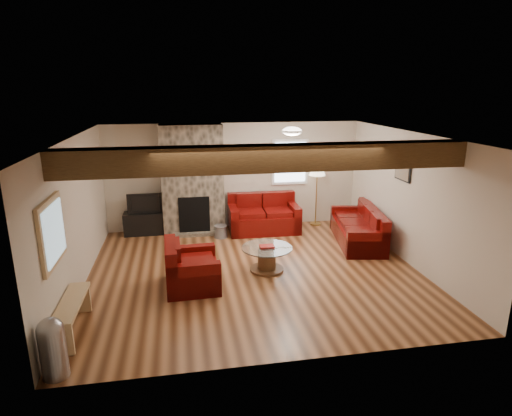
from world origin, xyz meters
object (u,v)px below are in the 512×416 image
at_px(floor_lamp, 317,173).
at_px(television, 146,203).
at_px(tv_cabinet, 147,223).
at_px(loveseat, 264,214).
at_px(armchair_red, 192,265).
at_px(sofa_three, 357,225).
at_px(coffee_table, 267,259).

bearing_deg(floor_lamp, television, 179.78).
height_order(tv_cabinet, television, television).
bearing_deg(television, loveseat, -6.35).
height_order(loveseat, armchair_red, loveseat).
bearing_deg(tv_cabinet, loveseat, -6.35).
bearing_deg(armchair_red, floor_lamp, -48.64).
bearing_deg(sofa_three, tv_cabinet, -96.94).
relative_size(armchair_red, coffee_table, 1.06).
xyz_separation_m(sofa_three, armchair_red, (-3.63, -1.56, 0.02)).
bearing_deg(coffee_table, loveseat, 80.40).
bearing_deg(loveseat, sofa_three, -29.41).
xyz_separation_m(tv_cabinet, floor_lamp, (4.07, -0.02, 1.04)).
bearing_deg(floor_lamp, coffee_table, -124.81).
xyz_separation_m(sofa_three, coffee_table, (-2.25, -1.12, -0.16)).
height_order(armchair_red, floor_lamp, floor_lamp).
height_order(sofa_three, tv_cabinet, sofa_three).
bearing_deg(loveseat, television, 174.91).
bearing_deg(tv_cabinet, coffee_table, -47.51).
height_order(loveseat, television, television).
bearing_deg(coffee_table, sofa_three, 26.56).
bearing_deg(armchair_red, coffee_table, -74.52).
height_order(armchair_red, television, television).
xyz_separation_m(armchair_red, television, (-0.94, 2.96, 0.34)).
bearing_deg(loveseat, tv_cabinet, 174.91).
relative_size(coffee_table, tv_cabinet, 0.91).
bearing_deg(loveseat, floor_lamp, 12.97).
bearing_deg(armchair_red, television, 15.61).
bearing_deg(loveseat, coffee_table, -98.34).
relative_size(armchair_red, floor_lamp, 0.66).
height_order(loveseat, floor_lamp, floor_lamp).
height_order(coffee_table, television, television).
relative_size(coffee_table, television, 1.16).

